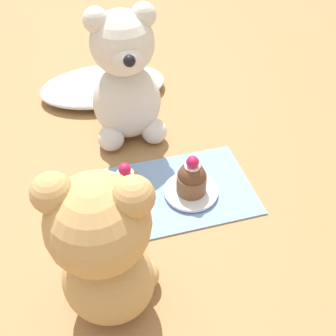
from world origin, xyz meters
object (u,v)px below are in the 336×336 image
Objects in this scene: cupcake_near_tan_bear at (192,178)px; teddy_bear_tan at (105,251)px; cupcake_near_cream_bear at (126,186)px; teddy_bear_cream at (126,81)px; saucer_plate at (191,191)px.

teddy_bear_tan is at bearing -134.63° from cupcake_near_tan_bear.
cupcake_near_tan_bear reaches higher than cupcake_near_cream_bear.
teddy_bear_cream is at bearing 109.08° from cupcake_near_tan_bear.
teddy_bear_cream reaches higher than cupcake_near_cream_bear.
saucer_plate is at bearing -14.04° from cupcake_near_tan_bear.
teddy_bear_cream reaches higher than cupcake_near_tan_bear.
teddy_bear_cream is 2.81× the size of saucer_plate.
teddy_bear_cream is at bearing -85.63° from teddy_bear_tan.
teddy_bear_cream is 0.18m from cupcake_near_cream_bear.
teddy_bear_tan is (-0.09, -0.33, -0.00)m from teddy_bear_cream.
teddy_bear_tan reaches higher than cupcake_near_cream_bear.
teddy_bear_tan is 2.61× the size of saucer_plate.
cupcake_near_cream_bear is at bearing 169.36° from cupcake_near_tan_bear.
teddy_bear_tan is 0.22m from cupcake_near_tan_bear.
saucer_plate is at bearing -115.66° from teddy_bear_tan.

